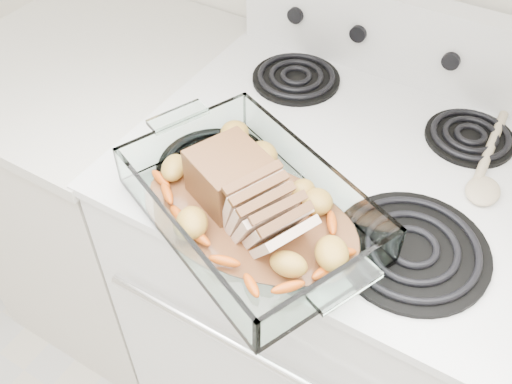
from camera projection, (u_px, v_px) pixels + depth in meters
The scene contains 6 objects.
electric_range at pixel (324, 289), 1.40m from camera, with size 0.78×0.70×1.12m.
counter_left at pixel (117, 194), 1.65m from camera, with size 0.58×0.68×0.93m.
baking_dish at pixel (250, 211), 0.93m from camera, with size 0.41×0.27×0.08m.
pork_roast at pixel (238, 193), 0.92m from camera, with size 0.23×0.11×0.09m.
roast_vegetables at pixel (258, 196), 0.95m from camera, with size 0.32×0.17×0.04m.
wooden_spoon at pixel (487, 170), 1.03m from camera, with size 0.06×0.27×0.02m.
Camera 1 is at (0.27, 0.88, 1.66)m, focal length 40.00 mm.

